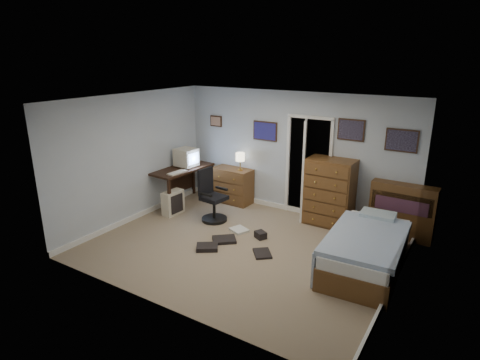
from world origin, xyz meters
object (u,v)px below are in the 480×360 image
at_px(office_chair, 212,201).
at_px(low_dresser, 233,185).
at_px(computer_desk, 179,176).
at_px(tall_dresser, 330,192).
at_px(bed, 365,250).

distance_m(office_chair, low_dresser, 1.09).
bearing_deg(computer_desk, low_dresser, 39.40).
bearing_deg(office_chair, computer_desk, 168.02).
relative_size(office_chair, low_dresser, 1.20).
distance_m(low_dresser, tall_dresser, 2.26).
distance_m(computer_desk, tall_dresser, 3.27).
height_order(computer_desk, low_dresser, computer_desk).
bearing_deg(low_dresser, bed, -19.75).
xyz_separation_m(computer_desk, low_dresser, (0.96, 0.69, -0.25)).
bearing_deg(bed, office_chair, 171.52).
bearing_deg(tall_dresser, bed, -50.41).
relative_size(office_chair, tall_dresser, 0.80).
relative_size(tall_dresser, bed, 0.63).
relative_size(office_chair, bed, 0.51).
distance_m(computer_desk, low_dresser, 1.21).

